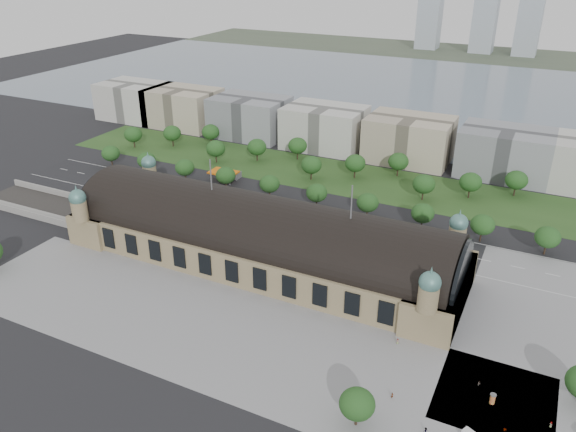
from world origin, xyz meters
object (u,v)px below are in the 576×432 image
at_px(petrol_station, 229,174).
at_px(traffic_car_4, 298,225).
at_px(traffic_car_3, 232,196).
at_px(parked_car_3, 171,210).
at_px(pedestrian_0, 398,341).
at_px(pedestrian_3, 505,430).
at_px(pedestrian_5, 551,425).
at_px(traffic_car_1, 163,185).
at_px(parked_car_4, 209,214).
at_px(parked_car_5, 196,211).
at_px(traffic_car_2, 188,199).
at_px(bus_west, 284,220).
at_px(parked_car_1, 137,197).
at_px(bus_mid, 298,224).
at_px(parked_car_0, 149,200).
at_px(parked_car_2, 175,211).
at_px(traffic_car_0, 102,179).
at_px(traffic_car_6, 441,255).
at_px(bus_east, 314,231).
at_px(pedestrian_4, 426,430).
at_px(pedestrian_2, 479,383).
at_px(traffic_car_5, 363,228).
at_px(pedestrian_1, 392,396).
at_px(parked_car_6, 233,219).
at_px(advertising_column, 493,399).

height_order(petrol_station, traffic_car_4, petrol_station).
bearing_deg(traffic_car_3, parked_car_3, 141.56).
height_order(pedestrian_0, pedestrian_3, pedestrian_0).
bearing_deg(pedestrian_5, traffic_car_1, -146.85).
xyz_separation_m(parked_car_4, parked_car_5, (-6.66, 0.19, 0.05)).
bearing_deg(petrol_station, traffic_car_2, -95.15).
bearing_deg(bus_west, parked_car_1, 91.26).
xyz_separation_m(parked_car_4, bus_mid, (40.58, 6.28, 0.96)).
bearing_deg(parked_car_4, parked_car_1, -126.75).
bearing_deg(parked_car_4, traffic_car_1, -150.94).
bearing_deg(bus_west, parked_car_0, 91.86).
bearing_deg(parked_car_5, parked_car_2, -91.18).
xyz_separation_m(traffic_car_4, parked_car_1, (-80.26, -7.43, -0.00)).
height_order(traffic_car_0, pedestrian_5, pedestrian_5).
height_order(traffic_car_6, pedestrian_0, pedestrian_0).
distance_m(parked_car_2, bus_east, 64.62).
relative_size(bus_mid, pedestrian_0, 6.55).
xyz_separation_m(traffic_car_0, bus_west, (104.31, -2.87, 1.05)).
relative_size(parked_car_5, bus_east, 0.48).
bearing_deg(pedestrian_4, pedestrian_2, -156.75).
bearing_deg(pedestrian_4, parked_car_0, -73.28).
relative_size(parked_car_3, pedestrian_4, 2.54).
relative_size(traffic_car_5, pedestrian_1, 2.18).
bearing_deg(parked_car_6, pedestrian_4, 30.02).
relative_size(traffic_car_2, parked_car_5, 1.05).
xyz_separation_m(parked_car_5, bus_mid, (47.24, 6.08, 0.92)).
xyz_separation_m(petrol_station, pedestrian_3, (147.52, -111.55, -2.15)).
xyz_separation_m(parked_car_5, parked_car_6, (19.11, 0.00, 0.05)).
relative_size(parked_car_4, bus_west, 0.34).
distance_m(traffic_car_4, parked_car_6, 28.36).
height_order(parked_car_0, pedestrian_3, pedestrian_3).
bearing_deg(advertising_column, traffic_car_0, 160.08).
bearing_deg(traffic_car_1, traffic_car_0, 108.63).
bearing_deg(bus_west, pedestrian_5, -127.21).
bearing_deg(traffic_car_2, traffic_car_1, -103.85).
xyz_separation_m(traffic_car_2, pedestrian_3, (150.36, -80.04, 0.01)).
distance_m(parked_car_0, pedestrian_3, 180.84).
bearing_deg(traffic_car_5, pedestrian_3, -138.24).
xyz_separation_m(traffic_car_2, pedestrian_4, (132.99, -88.83, 0.08)).
height_order(bus_west, pedestrian_0, bus_west).
relative_size(parked_car_2, advertising_column, 1.82).
height_order(petrol_station, pedestrian_2, petrol_station).
relative_size(parked_car_0, parked_car_1, 0.70).
relative_size(traffic_car_3, advertising_column, 1.79).
bearing_deg(parked_car_6, parked_car_5, -112.23).
height_order(parked_car_6, pedestrian_5, pedestrian_5).
bearing_deg(traffic_car_3, parked_car_0, 118.86).
distance_m(traffic_car_6, pedestrian_5, 84.44).
distance_m(parked_car_3, pedestrian_5, 171.94).
xyz_separation_m(parked_car_3, bus_west, (51.21, 11.00, 1.03)).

